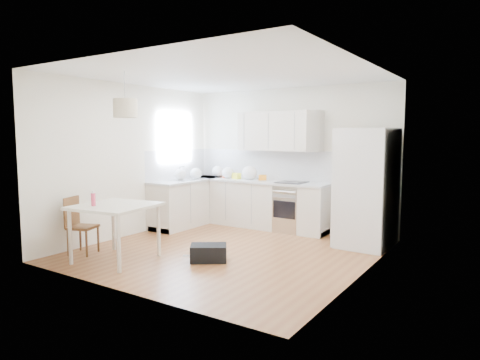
% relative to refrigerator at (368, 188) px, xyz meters
% --- Properties ---
extents(floor, '(4.20, 4.20, 0.00)m').
position_rel_refrigerator_xyz_m(floor, '(-1.71, -1.49, -0.96)').
color(floor, brown).
rests_on(floor, ground).
extents(ceiling, '(4.20, 4.20, 0.00)m').
position_rel_refrigerator_xyz_m(ceiling, '(-1.71, -1.49, 1.74)').
color(ceiling, white).
rests_on(ceiling, wall_back).
extents(wall_back, '(4.20, 0.00, 4.20)m').
position_rel_refrigerator_xyz_m(wall_back, '(-1.71, 0.61, 0.39)').
color(wall_back, white).
rests_on(wall_back, floor).
extents(wall_left, '(0.00, 4.20, 4.20)m').
position_rel_refrigerator_xyz_m(wall_left, '(-3.81, -1.49, 0.39)').
color(wall_left, white).
rests_on(wall_left, floor).
extents(wall_right, '(0.00, 4.20, 4.20)m').
position_rel_refrigerator_xyz_m(wall_right, '(0.39, -1.49, 0.39)').
color(wall_right, white).
rests_on(wall_right, floor).
extents(window_glassblock, '(0.02, 1.00, 1.00)m').
position_rel_refrigerator_xyz_m(window_glassblock, '(-3.80, -0.34, 0.79)').
color(window_glassblock, '#BFE0F9').
rests_on(window_glassblock, wall_left).
extents(cabinets_back, '(3.00, 0.60, 0.88)m').
position_rel_refrigerator_xyz_m(cabinets_back, '(-2.31, 0.31, -0.52)').
color(cabinets_back, beige).
rests_on(cabinets_back, floor).
extents(cabinets_left, '(0.60, 1.80, 0.88)m').
position_rel_refrigerator_xyz_m(cabinets_left, '(-3.51, -0.29, -0.52)').
color(cabinets_left, beige).
rests_on(cabinets_left, floor).
extents(counter_back, '(3.02, 0.64, 0.04)m').
position_rel_refrigerator_xyz_m(counter_back, '(-2.31, 0.31, -0.06)').
color(counter_back, '#B8BBBD').
rests_on(counter_back, cabinets_back).
extents(counter_left, '(0.64, 1.82, 0.04)m').
position_rel_refrigerator_xyz_m(counter_left, '(-3.51, -0.29, -0.06)').
color(counter_left, '#B8BBBD').
rests_on(counter_left, cabinets_left).
extents(backsplash_back, '(3.00, 0.01, 0.58)m').
position_rel_refrigerator_xyz_m(backsplash_back, '(-2.31, 0.60, 0.25)').
color(backsplash_back, white).
rests_on(backsplash_back, wall_back).
extents(backsplash_left, '(0.01, 1.80, 0.58)m').
position_rel_refrigerator_xyz_m(backsplash_left, '(-3.80, -0.29, 0.25)').
color(backsplash_left, white).
rests_on(backsplash_left, wall_left).
extents(upper_cabinets, '(1.70, 0.32, 0.75)m').
position_rel_refrigerator_xyz_m(upper_cabinets, '(-1.86, 0.45, 0.92)').
color(upper_cabinets, beige).
rests_on(upper_cabinets, wall_back).
extents(range_oven, '(0.50, 0.61, 0.88)m').
position_rel_refrigerator_xyz_m(range_oven, '(-1.51, 0.31, -0.52)').
color(range_oven, silver).
rests_on(range_oven, floor).
extents(sink, '(0.50, 0.80, 0.16)m').
position_rel_refrigerator_xyz_m(sink, '(-3.51, -0.34, -0.04)').
color(sink, silver).
rests_on(sink, counter_left).
extents(refrigerator, '(0.93, 0.98, 1.91)m').
position_rel_refrigerator_xyz_m(refrigerator, '(0.00, 0.00, 0.00)').
color(refrigerator, silver).
rests_on(refrigerator, floor).
extents(dining_table, '(1.16, 1.16, 0.81)m').
position_rel_refrigerator_xyz_m(dining_table, '(-2.79, -2.78, -0.24)').
color(dining_table, beige).
rests_on(dining_table, floor).
extents(dining_chair, '(0.47, 0.47, 0.87)m').
position_rel_refrigerator_xyz_m(dining_chair, '(-3.47, -2.82, -0.52)').
color(dining_chair, '#4E2D17').
rests_on(dining_chair, floor).
extents(drink_bottle, '(0.07, 0.07, 0.22)m').
position_rel_refrigerator_xyz_m(drink_bottle, '(-2.96, -3.01, -0.04)').
color(drink_bottle, '#DF3E5F').
rests_on(drink_bottle, dining_table).
extents(gym_bag, '(0.61, 0.57, 0.24)m').
position_rel_refrigerator_xyz_m(gym_bag, '(-1.64, -2.09, -0.84)').
color(gym_bag, black).
rests_on(gym_bag, floor).
extents(pendant_lamp, '(0.43, 0.43, 0.26)m').
position_rel_refrigerator_xyz_m(pendant_lamp, '(-2.70, -2.61, 1.22)').
color(pendant_lamp, beige).
rests_on(pendant_lamp, ceiling).
extents(grocery_bag_a, '(0.26, 0.22, 0.24)m').
position_rel_refrigerator_xyz_m(grocery_bag_a, '(-3.28, 0.40, 0.08)').
color(grocery_bag_a, white).
rests_on(grocery_bag_a, counter_back).
extents(grocery_bag_b, '(0.26, 0.22, 0.23)m').
position_rel_refrigerator_xyz_m(grocery_bag_b, '(-2.96, 0.31, 0.08)').
color(grocery_bag_b, white).
rests_on(grocery_bag_b, counter_back).
extents(grocery_bag_c, '(0.31, 0.26, 0.28)m').
position_rel_refrigerator_xyz_m(grocery_bag_c, '(-2.44, 0.31, 0.10)').
color(grocery_bag_c, white).
rests_on(grocery_bag_c, counter_back).
extents(grocery_bag_d, '(0.25, 0.21, 0.22)m').
position_rel_refrigerator_xyz_m(grocery_bag_d, '(-3.43, -0.14, 0.08)').
color(grocery_bag_d, white).
rests_on(grocery_bag_d, counter_back).
extents(grocery_bag_e, '(0.25, 0.21, 0.22)m').
position_rel_refrigerator_xyz_m(grocery_bag_e, '(-3.54, -0.49, 0.08)').
color(grocery_bag_e, white).
rests_on(grocery_bag_e, counter_left).
extents(snack_orange, '(0.18, 0.16, 0.10)m').
position_rel_refrigerator_xyz_m(snack_orange, '(-2.18, 0.37, 0.02)').
color(snack_orange, orange).
rests_on(snack_orange, counter_back).
extents(snack_yellow, '(0.20, 0.16, 0.12)m').
position_rel_refrigerator_xyz_m(snack_yellow, '(-2.75, 0.30, 0.02)').
color(snack_yellow, yellow).
rests_on(snack_yellow, counter_back).
extents(snack_red, '(0.14, 0.09, 0.10)m').
position_rel_refrigerator_xyz_m(snack_red, '(-3.05, 0.39, 0.01)').
color(snack_red, red).
rests_on(snack_red, counter_back).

